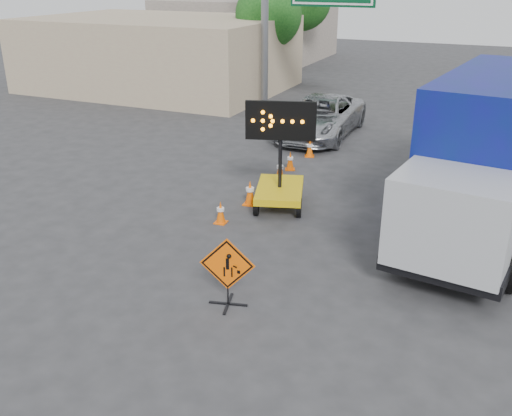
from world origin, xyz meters
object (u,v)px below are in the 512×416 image
Objects in this scene: pickup_truck at (320,117)px; box_truck at (488,164)px; construction_sign at (227,270)px; arrow_board at (280,184)px.

box_truck reaches higher than pickup_truck.
arrow_board reaches higher than construction_sign.
arrow_board reaches higher than pickup_truck.
box_truck is (5.49, 0.63, 1.15)m from arrow_board.
pickup_truck is at bearing 140.87° from box_truck.
box_truck is at bearing -47.35° from pickup_truck.
box_truck is (4.43, 6.10, 1.03)m from construction_sign.
construction_sign is at bearing -96.90° from arrow_board.
pickup_truck is 10.03m from box_truck.
box_truck reaches higher than construction_sign.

